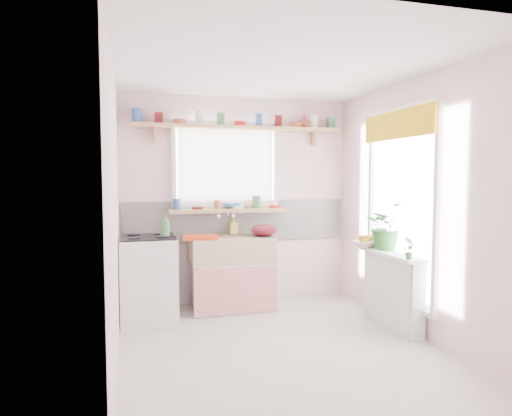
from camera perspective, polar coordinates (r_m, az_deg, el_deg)
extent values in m
plane|color=beige|center=(4.34, 2.77, -16.90)|extent=(3.20, 3.20, 0.00)
plane|color=white|center=(4.16, 2.89, 17.21)|extent=(3.20, 3.20, 0.00)
plane|color=#FFD5DB|center=(5.60, -2.33, 0.95)|extent=(2.80, 0.00, 2.80)
plane|color=#FFD5DB|center=(2.60, 14.01, -2.69)|extent=(2.80, 0.00, 2.80)
plane|color=#FFD5DB|center=(3.86, -17.30, -0.60)|extent=(0.00, 3.20, 3.20)
plane|color=#FFD5DB|center=(4.70, 19.26, 0.14)|extent=(0.00, 3.20, 3.20)
cube|color=white|center=(5.61, -2.29, -1.61)|extent=(2.74, 0.03, 0.50)
cube|color=pink|center=(5.63, -2.28, -3.64)|extent=(2.74, 0.02, 0.12)
cube|color=white|center=(5.56, -3.84, 5.04)|extent=(1.20, 0.01, 1.00)
cube|color=white|center=(5.50, -3.70, 5.06)|extent=(1.15, 0.02, 0.95)
cube|color=white|center=(4.86, 17.87, 0.29)|extent=(0.01, 1.10, 1.90)
cube|color=gold|center=(4.83, 17.22, 9.91)|extent=(0.03, 1.20, 0.28)
cube|color=white|center=(5.42, -3.13, -9.58)|extent=(0.85, 0.55, 0.55)
cube|color=#D53E3F|center=(5.16, -2.45, -10.29)|extent=(0.95, 0.02, 0.53)
cube|color=beige|center=(5.34, -3.15, -5.15)|extent=(0.95, 0.55, 0.30)
cylinder|color=silver|center=(5.53, -3.72, -0.65)|extent=(0.03, 0.22, 0.03)
cube|color=white|center=(5.02, -13.28, -8.73)|extent=(0.58, 0.58, 0.90)
cube|color=black|center=(4.94, -13.36, -3.58)|extent=(0.56, 0.56, 0.02)
cylinder|color=black|center=(4.80, -14.98, -3.65)|extent=(0.14, 0.14, 0.01)
cylinder|color=black|center=(4.81, -11.63, -3.58)|extent=(0.14, 0.14, 0.01)
cylinder|color=black|center=(5.08, -15.01, -3.24)|extent=(0.14, 0.14, 0.01)
cylinder|color=black|center=(5.09, -11.85, -3.18)|extent=(0.14, 0.14, 0.01)
cube|color=white|center=(4.94, 16.72, -9.90)|extent=(0.15, 0.90, 0.75)
cube|color=white|center=(4.85, 16.51, -5.52)|extent=(0.22, 0.95, 0.03)
cube|color=tan|center=(5.46, -3.57, -0.29)|extent=(1.40, 0.22, 0.04)
cube|color=tan|center=(5.50, -2.04, 9.97)|extent=(2.52, 0.24, 0.04)
cylinder|color=#3359A5|center=(5.36, -14.64, 10.86)|extent=(0.11, 0.11, 0.12)
cylinder|color=#590F14|center=(5.37, -12.07, 10.89)|extent=(0.11, 0.11, 0.12)
cylinder|color=#A55133|center=(5.38, -9.52, 10.58)|extent=(0.11, 0.11, 0.06)
cylinder|color=silver|center=(5.42, -6.99, 10.88)|extent=(0.11, 0.11, 0.12)
cylinder|color=#3F7F4C|center=(5.46, -4.50, 10.85)|extent=(0.11, 0.11, 0.12)
cylinder|color=red|center=(5.50, -2.04, 10.49)|extent=(0.11, 0.11, 0.06)
cylinder|color=#3359A5|center=(5.57, 0.36, 10.73)|extent=(0.11, 0.11, 0.12)
cylinder|color=#590F14|center=(5.64, 2.71, 10.64)|extent=(0.11, 0.11, 0.12)
cylinder|color=#A55133|center=(5.71, 4.99, 10.24)|extent=(0.11, 0.11, 0.06)
cylinder|color=silver|center=(5.80, 7.22, 10.43)|extent=(0.11, 0.11, 0.12)
cylinder|color=#3F7F4C|center=(5.89, 9.37, 10.30)|extent=(0.11, 0.11, 0.12)
cylinder|color=#3359A5|center=(5.36, -10.07, 0.43)|extent=(0.11, 0.11, 0.12)
cylinder|color=#590F14|center=(5.39, -7.45, 0.48)|extent=(0.11, 0.11, 0.12)
cylinder|color=#A55133|center=(5.43, -4.85, 0.21)|extent=(0.11, 0.11, 0.06)
cylinder|color=silver|center=(5.48, -2.31, 0.57)|extent=(0.11, 0.11, 0.12)
cylinder|color=#3F7F4C|center=(5.54, 0.19, 0.61)|extent=(0.11, 0.11, 0.12)
cylinder|color=red|center=(5.62, 2.62, 0.34)|extent=(0.11, 0.11, 0.06)
cube|color=#DE4213|center=(5.12, -6.96, -3.64)|extent=(0.41, 0.33, 0.04)
ellipsoid|color=#570E18|center=(5.32, 0.99, -2.78)|extent=(0.40, 0.40, 0.14)
imported|color=#2F6F2C|center=(5.01, 15.94, -2.15)|extent=(0.53, 0.48, 0.50)
imported|color=silver|center=(5.13, 13.69, -4.38)|extent=(0.33, 0.33, 0.07)
imported|color=#366B2B|center=(4.47, 18.55, -4.71)|extent=(0.14, 0.12, 0.22)
imported|color=#CED960|center=(5.51, -2.87, -2.18)|extent=(0.10, 0.11, 0.21)
imported|color=silver|center=(5.56, -0.82, 0.49)|extent=(0.12, 0.12, 0.09)
imported|color=teal|center=(5.53, -3.12, 0.31)|extent=(0.25, 0.25, 0.06)
imported|color=#AD4535|center=(5.82, 6.05, 10.66)|extent=(0.20, 0.20, 0.17)
imported|color=#418348|center=(4.83, -11.30, -2.11)|extent=(0.10, 0.10, 0.25)
sphere|color=orange|center=(5.12, 13.70, -3.74)|extent=(0.08, 0.08, 0.08)
sphere|color=orange|center=(5.18, 14.12, -3.67)|extent=(0.08, 0.08, 0.08)
sphere|color=orange|center=(5.12, 13.10, -3.74)|extent=(0.08, 0.08, 0.08)
cylinder|color=yellow|center=(5.09, 14.18, -3.69)|extent=(0.18, 0.04, 0.10)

